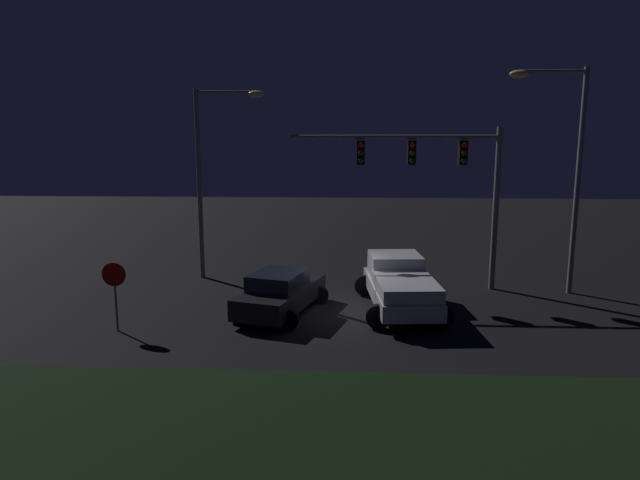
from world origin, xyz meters
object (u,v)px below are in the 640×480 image
(pickup_truck, at_px, (399,282))
(street_lamp_right, at_px, (565,155))
(street_lamp_left, at_px, (213,160))
(car_sedan, at_px, (280,293))
(stop_sign, at_px, (114,283))
(traffic_signal_gantry, at_px, (435,168))

(pickup_truck, distance_m, street_lamp_right, 8.15)
(street_lamp_left, bearing_deg, car_sedan, -55.33)
(street_lamp_left, bearing_deg, street_lamp_right, -7.36)
(street_lamp_right, xyz_separation_m, stop_sign, (-15.52, -5.27, -3.88))
(pickup_truck, height_order, stop_sign, stop_sign)
(car_sedan, distance_m, traffic_signal_gantry, 7.99)
(traffic_signal_gantry, bearing_deg, pickup_truck, -118.83)
(stop_sign, bearing_deg, traffic_signal_gantry, 28.07)
(stop_sign, bearing_deg, car_sedan, 23.01)
(traffic_signal_gantry, bearing_deg, street_lamp_right, -5.34)
(car_sedan, height_order, traffic_signal_gantry, traffic_signal_gantry)
(traffic_signal_gantry, relative_size, street_lamp_right, 0.96)
(pickup_truck, bearing_deg, street_lamp_right, -73.53)
(car_sedan, xyz_separation_m, street_lamp_left, (-3.45, 4.98, 4.41))
(traffic_signal_gantry, height_order, street_lamp_left, street_lamp_left)
(pickup_truck, xyz_separation_m, street_lamp_left, (-7.63, 4.25, 4.15))
(pickup_truck, distance_m, traffic_signal_gantry, 5.11)
(car_sedan, xyz_separation_m, traffic_signal_gantry, (5.78, 3.62, 4.16))
(car_sedan, height_order, stop_sign, stop_sign)
(car_sedan, relative_size, street_lamp_left, 0.58)
(stop_sign, bearing_deg, pickup_truck, 17.21)
(stop_sign, bearing_deg, street_lamp_left, 78.00)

